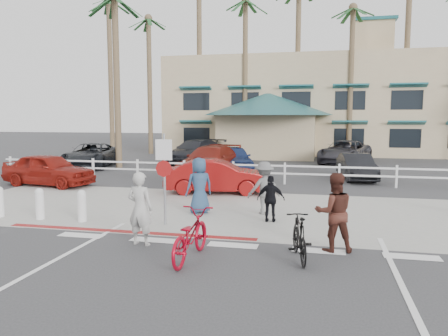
% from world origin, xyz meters
% --- Properties ---
extents(ground, '(140.00, 140.00, 0.00)m').
position_xyz_m(ground, '(0.00, 0.00, 0.00)').
color(ground, '#333335').
extents(bike_path, '(12.00, 16.00, 0.01)m').
position_xyz_m(bike_path, '(0.00, -2.00, 0.00)').
color(bike_path, '#333335').
rests_on(bike_path, ground).
extents(sidewalk_plaza, '(22.00, 7.00, 0.01)m').
position_xyz_m(sidewalk_plaza, '(0.00, 4.50, 0.01)').
color(sidewalk_plaza, gray).
rests_on(sidewalk_plaza, ground).
extents(cross_street, '(40.00, 5.00, 0.01)m').
position_xyz_m(cross_street, '(0.00, 8.50, 0.00)').
color(cross_street, '#333335').
rests_on(cross_street, ground).
extents(parking_lot, '(50.00, 16.00, 0.01)m').
position_xyz_m(parking_lot, '(0.00, 18.00, 0.00)').
color(parking_lot, '#333335').
rests_on(parking_lot, ground).
extents(curb_red, '(7.00, 0.25, 0.02)m').
position_xyz_m(curb_red, '(-3.00, 1.20, 0.01)').
color(curb_red, maroon).
rests_on(curb_red, ground).
extents(rail_fence, '(29.40, 0.16, 1.00)m').
position_xyz_m(rail_fence, '(0.50, 10.50, 0.50)').
color(rail_fence, silver).
rests_on(rail_fence, ground).
extents(building, '(28.00, 16.00, 11.30)m').
position_xyz_m(building, '(2.00, 31.00, 5.65)').
color(building, tan).
rests_on(building, ground).
extents(sign_post, '(0.50, 0.10, 2.90)m').
position_xyz_m(sign_post, '(-2.30, 2.20, 1.45)').
color(sign_post, gray).
rests_on(sign_post, ground).
extents(bollard_0, '(0.26, 0.26, 0.95)m').
position_xyz_m(bollard_0, '(-4.80, 2.00, 0.47)').
color(bollard_0, silver).
rests_on(bollard_0, ground).
extents(bollard_1, '(0.26, 0.26, 0.95)m').
position_xyz_m(bollard_1, '(-6.20, 2.00, 0.47)').
color(bollard_1, silver).
rests_on(bollard_1, ground).
extents(palm_0, '(4.00, 4.00, 15.00)m').
position_xyz_m(palm_0, '(-16.00, 26.00, 7.50)').
color(palm_0, '#194120').
rests_on(palm_0, ground).
extents(palm_1, '(4.00, 4.00, 13.00)m').
position_xyz_m(palm_1, '(-12.00, 25.00, 6.50)').
color(palm_1, '#194120').
rests_on(palm_1, ground).
extents(palm_2, '(4.00, 4.00, 16.00)m').
position_xyz_m(palm_2, '(-8.00, 26.00, 8.00)').
color(palm_2, '#194120').
rests_on(palm_2, ground).
extents(palm_3, '(4.00, 4.00, 14.00)m').
position_xyz_m(palm_3, '(-4.00, 25.00, 7.00)').
color(palm_3, '#194120').
rests_on(palm_3, ground).
extents(palm_4, '(4.00, 4.00, 15.00)m').
position_xyz_m(palm_4, '(0.00, 26.00, 7.50)').
color(palm_4, '#194120').
rests_on(palm_4, ground).
extents(palm_5, '(4.00, 4.00, 13.00)m').
position_xyz_m(palm_5, '(4.00, 25.00, 6.50)').
color(palm_5, '#194120').
rests_on(palm_5, ground).
extents(palm_6, '(4.00, 4.00, 17.00)m').
position_xyz_m(palm_6, '(8.00, 26.00, 8.50)').
color(palm_6, '#194120').
rests_on(palm_6, ground).
extents(palm_10, '(4.00, 4.00, 12.00)m').
position_xyz_m(palm_10, '(-10.00, 15.00, 6.00)').
color(palm_10, '#194120').
rests_on(palm_10, ground).
extents(bike_red, '(0.81, 2.07, 1.07)m').
position_xyz_m(bike_red, '(-0.70, -0.59, 0.53)').
color(bike_red, maroon).
rests_on(bike_red, ground).
extents(rider_red, '(0.70, 0.51, 1.78)m').
position_xyz_m(rider_red, '(-2.17, 0.19, 0.89)').
color(rider_red, '#ACAAA5').
rests_on(rider_red, ground).
extents(bike_black, '(0.81, 1.73, 1.00)m').
position_xyz_m(bike_black, '(1.60, -0.11, 0.50)').
color(bike_black, black).
rests_on(bike_black, ground).
extents(rider_black, '(1.01, 0.86, 1.81)m').
position_xyz_m(rider_black, '(2.33, 0.71, 0.91)').
color(rider_black, '#421E17').
rests_on(rider_black, ground).
extents(pedestrian_a, '(1.25, 1.06, 1.67)m').
position_xyz_m(pedestrian_a, '(0.28, 4.20, 0.84)').
color(pedestrian_a, '#5C5C5C').
rests_on(pedestrian_a, ground).
extents(pedestrian_child, '(0.82, 0.36, 1.38)m').
position_xyz_m(pedestrian_child, '(0.60, 3.17, 0.69)').
color(pedestrian_child, black).
rests_on(pedestrian_child, ground).
extents(pedestrian_b, '(1.04, 0.99, 1.79)m').
position_xyz_m(pedestrian_b, '(-1.75, 3.85, 0.90)').
color(pedestrian_b, navy).
rests_on(pedestrian_b, ground).
extents(car_white_sedan, '(4.35, 2.11, 1.37)m').
position_xyz_m(car_white_sedan, '(-2.06, 7.56, 0.69)').
color(car_white_sedan, maroon).
rests_on(car_white_sedan, ground).
extents(car_red_compact, '(4.48, 2.32, 1.46)m').
position_xyz_m(car_red_compact, '(-9.88, 7.83, 0.73)').
color(car_red_compact, maroon).
rests_on(car_red_compact, ground).
extents(lot_car_0, '(3.43, 5.68, 1.47)m').
position_xyz_m(lot_car_0, '(-11.69, 14.74, 0.74)').
color(lot_car_0, black).
rests_on(lot_car_0, ground).
extents(lot_car_1, '(2.77, 5.53, 1.54)m').
position_xyz_m(lot_car_1, '(-3.72, 12.78, 0.77)').
color(lot_car_1, maroon).
rests_on(lot_car_1, ground).
extents(lot_car_2, '(3.10, 4.54, 1.43)m').
position_xyz_m(lot_car_2, '(-2.86, 15.04, 0.72)').
color(lot_car_2, navy).
rests_on(lot_car_2, ground).
extents(lot_car_3, '(1.87, 4.01, 1.27)m').
position_xyz_m(lot_car_3, '(3.70, 12.79, 0.64)').
color(lot_car_3, black).
rests_on(lot_car_3, ground).
extents(lot_car_4, '(3.71, 5.75, 1.55)m').
position_xyz_m(lot_car_4, '(-6.25, 18.56, 0.78)').
color(lot_car_4, black).
rests_on(lot_car_4, ground).
extents(lot_car_5, '(4.05, 6.01, 1.53)m').
position_xyz_m(lot_car_5, '(3.51, 20.33, 0.77)').
color(lot_car_5, '#2E2D35').
rests_on(lot_car_5, ground).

